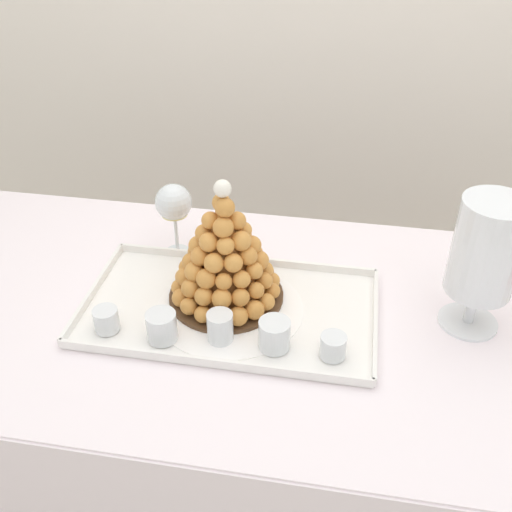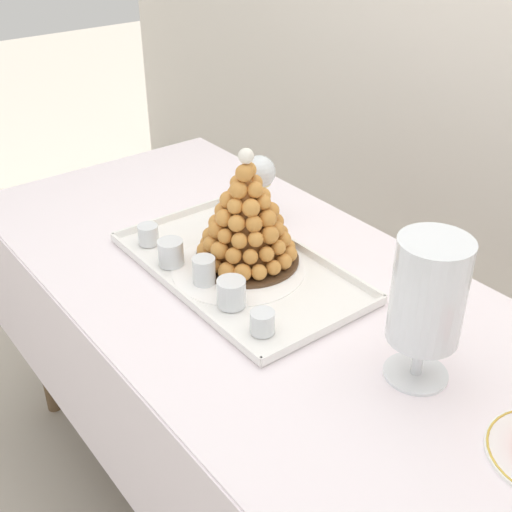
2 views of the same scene
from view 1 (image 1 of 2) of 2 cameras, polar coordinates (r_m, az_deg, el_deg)
name	(u,v)px [view 1 (image 1 of 2)]	position (r m, az deg, el deg)	size (l,w,h in m)	color
buffet_table	(280,355)	(1.30, 2.34, -9.43)	(1.72, 0.77, 0.76)	brown
serving_tray	(230,309)	(1.23, -2.51, -5.06)	(0.59, 0.34, 0.02)	white
croquembouche	(224,255)	(1.19, -3.02, 0.05)	(0.24, 0.24, 0.27)	#4C331E
dessert_cup_left	(106,320)	(1.20, -14.07, -5.97)	(0.05, 0.05, 0.05)	silver
dessert_cup_mid_left	(162,327)	(1.15, -8.97, -6.72)	(0.06, 0.06, 0.06)	silver
dessert_cup_centre	(220,328)	(1.14, -3.45, -6.84)	(0.05, 0.05, 0.06)	silver
dessert_cup_mid_right	(273,335)	(1.12, 1.65, -7.56)	(0.06, 0.06, 0.06)	silver
dessert_cup_right	(333,347)	(1.12, 7.35, -8.58)	(0.05, 0.05, 0.05)	silver
macaron_goblet	(487,250)	(1.17, 21.12, 0.50)	(0.13, 0.13, 0.28)	white
wine_glass	(174,205)	(1.34, -7.85, 4.88)	(0.08, 0.08, 0.18)	silver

